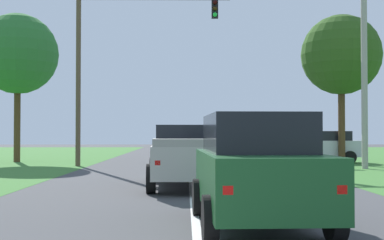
# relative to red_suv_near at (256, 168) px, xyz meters

# --- Properties ---
(ground_plane) EXTENTS (120.00, 120.00, 0.00)m
(ground_plane) POSITION_rel_red_suv_near_xyz_m (-1.06, 7.35, -1.02)
(ground_plane) COLOR #424244
(red_suv_near) EXTENTS (2.22, 4.51, 1.96)m
(red_suv_near) POSITION_rel_red_suv_near_xyz_m (0.00, 0.00, 0.00)
(red_suv_near) COLOR #194C23
(red_suv_near) RESTS_ON ground_plane
(pickup_truck_lead) EXTENTS (2.51, 5.66, 1.86)m
(pickup_truck_lead) POSITION_rel_red_suv_near_xyz_m (-1.19, 6.77, -0.05)
(pickup_truck_lead) COLOR #B7B2A8
(pickup_truck_lead) RESTS_ON ground_plane
(traffic_light) EXTENTS (7.61, 0.40, 8.92)m
(traffic_light) POSITION_rel_red_suv_near_xyz_m (-4.73, 17.24, 4.80)
(traffic_light) COLOR brown
(traffic_light) RESTS_ON ground_plane
(keep_moving_sign) EXTENTS (0.60, 0.09, 2.67)m
(keep_moving_sign) POSITION_rel_red_suv_near_xyz_m (5.03, 17.09, 0.68)
(keep_moving_sign) COLOR gray
(keep_moving_sign) RESTS_ON ground_plane
(oak_tree_right) EXTENTS (4.21, 4.21, 7.86)m
(oak_tree_right) POSITION_rel_red_suv_near_xyz_m (6.97, 18.89, 4.71)
(oak_tree_right) COLOR #4C351E
(oak_tree_right) RESTS_ON ground_plane
(crossing_suv_far) EXTENTS (4.71, 2.14, 1.73)m
(crossing_suv_far) POSITION_rel_red_suv_near_xyz_m (6.03, 19.95, -0.10)
(crossing_suv_far) COLOR silver
(crossing_suv_far) RESTS_ON ground_plane
(utility_pole_right) EXTENTS (0.28, 0.28, 9.51)m
(utility_pole_right) POSITION_rel_red_suv_near_xyz_m (6.92, 15.09, 3.73)
(utility_pole_right) COLOR #9E998E
(utility_pole_right) RESTS_ON ground_plane
(extra_tree_1) EXTENTS (4.54, 4.54, 8.37)m
(extra_tree_1) POSITION_rel_red_suv_near_xyz_m (-10.72, 21.11, 5.06)
(extra_tree_1) COLOR #4C351E
(extra_tree_1) RESTS_ON ground_plane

